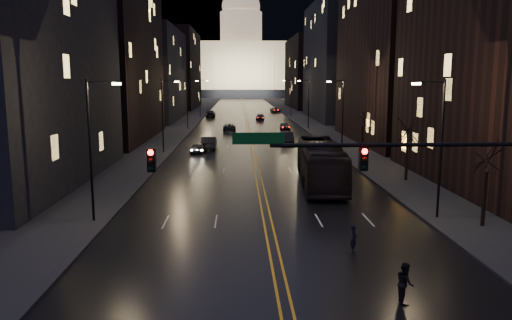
{
  "coord_description": "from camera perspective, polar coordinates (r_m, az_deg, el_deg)",
  "views": [
    {
      "loc": [
        -1.85,
        -20.83,
        8.95
      ],
      "look_at": [
        -0.64,
        12.8,
        3.51
      ],
      "focal_mm": 35.0,
      "sensor_mm": 36.0,
      "label": 1
    }
  ],
  "objects": [
    {
      "name": "oncoming_car_b",
      "position": [
        64.89,
        -5.4,
        1.96
      ],
      "size": [
        1.84,
        5.18,
        1.7
      ],
      "primitive_type": "imported",
      "rotation": [
        0.0,
        0.0,
        3.13
      ],
      "color": "black",
      "rests_on": "ground"
    },
    {
      "name": "oncoming_car_d",
      "position": [
        121.21,
        -5.22,
        5.29
      ],
      "size": [
        2.31,
        5.62,
        1.63
      ],
      "primitive_type": "imported",
      "rotation": [
        0.0,
        0.0,
        3.15
      ],
      "color": "black",
      "rests_on": "ground"
    },
    {
      "name": "capitol",
      "position": [
        270.96,
        -1.7,
        10.9
      ],
      "size": [
        90.0,
        50.0,
        58.5
      ],
      "color": "black",
      "rests_on": "ground"
    },
    {
      "name": "building_right_mid",
      "position": [
        115.19,
        9.56,
        11.06
      ],
      "size": [
        12.0,
        34.0,
        26.0
      ],
      "primitive_type": "cube",
      "color": "black",
      "rests_on": "ground"
    },
    {
      "name": "receding_car_b",
      "position": [
        89.35,
        3.32,
        3.88
      ],
      "size": [
        1.8,
        4.29,
        1.45
      ],
      "primitive_type": "imported",
      "rotation": [
        0.0,
        0.0,
        -0.02
      ],
      "color": "black",
      "rests_on": "ground"
    },
    {
      "name": "tree_right_near",
      "position": [
        32.73,
        24.94,
        0.55
      ],
      "size": [
        2.4,
        2.4,
        6.65
      ],
      "color": "black",
      "rests_on": "ground"
    },
    {
      "name": "streetlamp_right_far",
      "position": [
        91.79,
        5.91,
        6.71
      ],
      "size": [
        2.13,
        0.25,
        9.0
      ],
      "color": "black",
      "rests_on": "ground"
    },
    {
      "name": "streetlamp_left_near",
      "position": [
        32.34,
        -18.15,
        1.86
      ],
      "size": [
        2.13,
        0.25,
        9.0
      ],
      "color": "black",
      "rests_on": "ground"
    },
    {
      "name": "building_left_mid",
      "position": [
        77.41,
        -16.79,
        12.53
      ],
      "size": [
        12.0,
        30.0,
        28.0
      ],
      "primitive_type": "cube",
      "color": "black",
      "rests_on": "ground"
    },
    {
      "name": "tree_right_mid",
      "position": [
        45.55,
        17.0,
        3.2
      ],
      "size": [
        2.4,
        2.4,
        6.65
      ],
      "color": "black",
      "rests_on": "ground"
    },
    {
      "name": "oncoming_car_c",
      "position": [
        88.14,
        -3.06,
        3.77
      ],
      "size": [
        2.3,
        4.84,
        1.33
      ],
      "primitive_type": "imported",
      "rotation": [
        0.0,
        0.0,
        3.16
      ],
      "color": "black",
      "rests_on": "ground"
    },
    {
      "name": "center_line",
      "position": [
        151.11,
        -1.36,
        5.79
      ],
      "size": [
        0.62,
        320.0,
        0.01
      ],
      "primitive_type": "cube",
      "color": "orange",
      "rests_on": "road"
    },
    {
      "name": "streetlamp_left_mid",
      "position": [
        61.61,
        -10.47,
        5.43
      ],
      "size": [
        2.13,
        0.25,
        9.0
      ],
      "color": "black",
      "rests_on": "ground"
    },
    {
      "name": "streetlamp_left_far",
      "position": [
        91.36,
        -7.74,
        6.67
      ],
      "size": [
        2.13,
        0.25,
        9.0
      ],
      "color": "black",
      "rests_on": "ground"
    },
    {
      "name": "pedestrian_a",
      "position": [
        26.75,
        11.1,
        -8.82
      ],
      "size": [
        0.47,
        0.62,
        1.53
      ],
      "primitive_type": "imported",
      "rotation": [
        0.0,
        0.0,
        1.37
      ],
      "color": "black",
      "rests_on": "ground"
    },
    {
      "name": "streetlamp_right_dist",
      "position": [
        121.56,
        3.95,
        7.33
      ],
      "size": [
        2.13,
        0.25,
        9.0
      ],
      "color": "black",
      "rests_on": "ground"
    },
    {
      "name": "traffic_signal",
      "position": [
        22.55,
        18.08,
        -1.1
      ],
      "size": [
        17.29,
        0.45,
        7.0
      ],
      "color": "black",
      "rests_on": "ground"
    },
    {
      "name": "receding_car_c",
      "position": [
        111.37,
        0.48,
        4.91
      ],
      "size": [
        2.19,
        4.69,
        1.32
      ],
      "primitive_type": "imported",
      "rotation": [
        0.0,
        0.0,
        -0.07
      ],
      "color": "black",
      "rests_on": "ground"
    },
    {
      "name": "receding_car_a",
      "position": [
        71.1,
        3.6,
        2.55
      ],
      "size": [
        1.75,
        4.74,
        1.55
      ],
      "primitive_type": "imported",
      "rotation": [
        0.0,
        0.0,
        -0.02
      ],
      "color": "black",
      "rests_on": "ground"
    },
    {
      "name": "streetlamp_left_dist",
      "position": [
        121.23,
        -6.35,
        7.29
      ],
      "size": [
        2.13,
        0.25,
        9.0
      ],
      "color": "black",
      "rests_on": "ground"
    },
    {
      "name": "oncoming_car_a",
      "position": [
        61.52,
        -6.62,
        1.38
      ],
      "size": [
        1.95,
        4.09,
        1.35
      ],
      "primitive_type": "imported",
      "rotation": [
        0.0,
        0.0,
        3.05
      ],
      "color": "black",
      "rests_on": "ground"
    },
    {
      "name": "building_right_dist",
      "position": [
        162.46,
        6.12,
        9.85
      ],
      "size": [
        12.0,
        40.0,
        22.0
      ],
      "primitive_type": "cube",
      "color": "black",
      "rests_on": "ground"
    },
    {
      "name": "streetlamp_right_mid",
      "position": [
        62.26,
        9.72,
        5.48
      ],
      "size": [
        2.13,
        0.25,
        9.0
      ],
      "color": "black",
      "rests_on": "ground"
    },
    {
      "name": "tree_right_far",
      "position": [
        60.84,
        12.11,
        4.8
      ],
      "size": [
        2.4,
        2.4,
        6.65
      ],
      "color": "black",
      "rests_on": "ground"
    },
    {
      "name": "road",
      "position": [
        151.11,
        -1.36,
        5.78
      ],
      "size": [
        20.0,
        320.0,
        0.02
      ],
      "primitive_type": "cube",
      "color": "black",
      "rests_on": "ground"
    },
    {
      "name": "pedestrian_b",
      "position": [
        21.57,
        16.66,
        -13.29
      ],
      "size": [
        0.5,
        0.85,
        1.69
      ],
      "primitive_type": "imported",
      "rotation": [
        0.0,
        0.0,
        1.52
      ],
      "color": "black",
      "rests_on": "ground"
    },
    {
      "name": "ground",
      "position": [
        22.75,
        2.85,
        -14.0
      ],
      "size": [
        900.0,
        900.0,
        0.0
      ],
      "primitive_type": "plane",
      "color": "black",
      "rests_on": "ground"
    },
    {
      "name": "bus",
      "position": [
        42.58,
        7.4,
        -0.45
      ],
      "size": [
        4.04,
        13.73,
        3.77
      ],
      "primitive_type": "imported",
      "rotation": [
        0.0,
        0.0,
        -0.06
      ],
      "color": "black",
      "rests_on": "ground"
    },
    {
      "name": "building_left_dist",
      "position": [
        162.0,
        -8.99,
        10.14
      ],
      "size": [
        12.0,
        40.0,
        24.0
      ],
      "primitive_type": "cube",
      "color": "black",
      "rests_on": "ground"
    },
    {
      "name": "building_right_tall",
      "position": [
        75.1,
        16.36,
        16.51
      ],
      "size": [
        12.0,
        30.0,
        38.0
      ],
      "primitive_type": "cube",
      "color": "black",
      "rests_on": "ground"
    },
    {
      "name": "sidewalk_left",
      "position": [
        151.58,
        -6.69,
        5.76
      ],
      "size": [
        8.0,
        320.0,
        0.16
      ],
      "primitive_type": "cube",
      "color": "black",
      "rests_on": "ground"
    },
    {
      "name": "receding_car_d",
      "position": [
        138.47,
        2.24,
        5.74
      ],
      "size": [
        2.87,
        5.13,
        1.36
      ],
      "primitive_type": "imported",
      "rotation": [
        0.0,
        0.0,
        0.13
      ],
      "color": "black",
      "rests_on": "ground"
    },
    {
      "name": "sidewalk_right",
      "position": [
        151.92,
        3.95,
        5.81
      ],
      "size": [
        8.0,
        320.0,
        0.16
      ],
      "primitive_type": "cube",
      "color": "black",
      "rests_on": "ground"
    },
    {
      "name": "mountain_ridge",
      "position": [
        406.89,
        4.04,
        17.07
      ],
      "size": [
        520.0,
        60.0,
        130.0
      ],
      "primitive_type": "cube",
      "color": "black",
      "rests_on": "ground"
    },
    {
      "name": "building_left_far",
      "position": [
        114.45,
        -11.86,
        9.51
      ],
      "size": [
        12.0,
        34.0,
        20.0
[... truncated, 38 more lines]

